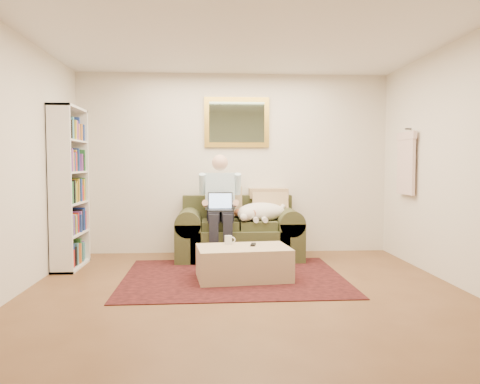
{
  "coord_description": "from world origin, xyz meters",
  "views": [
    {
      "loc": [
        -0.34,
        -4.33,
        1.29
      ],
      "look_at": [
        0.02,
        1.42,
        0.95
      ],
      "focal_mm": 35.0,
      "sensor_mm": 36.0,
      "label": 1
    }
  ],
  "objects": [
    {
      "name": "seated_man",
      "position": [
        -0.22,
        1.88,
        0.71
      ],
      "size": [
        0.56,
        0.8,
        1.42
      ],
      "primitive_type": null,
      "color": "#8CC3D8",
      "rests_on": "sofa"
    },
    {
      "name": "tv_remote",
      "position": [
        0.14,
        0.93,
        0.38
      ],
      "size": [
        0.08,
        0.16,
        0.02
      ],
      "primitive_type": "cube",
      "rotation": [
        0.0,
        0.0,
        -0.2
      ],
      "color": "black",
      "rests_on": "ottoman"
    },
    {
      "name": "bookshelf",
      "position": [
        -2.1,
        1.6,
        1.0
      ],
      "size": [
        0.28,
        0.8,
        2.0
      ],
      "primitive_type": null,
      "color": "white",
      "rests_on": "room_shell"
    },
    {
      "name": "coffee_mug",
      "position": [
        -0.14,
        1.02,
        0.42
      ],
      "size": [
        0.08,
        0.08,
        0.1
      ],
      "primitive_type": "cylinder",
      "color": "white",
      "rests_on": "ottoman"
    },
    {
      "name": "wall_mirror",
      "position": [
        0.04,
        2.47,
        1.9
      ],
      "size": [
        0.94,
        0.04,
        0.72
      ],
      "color": "gold",
      "rests_on": "room_shell"
    },
    {
      "name": "room_shell",
      "position": [
        0.0,
        0.35,
        1.3
      ],
      "size": [
        4.51,
        5.0,
        2.61
      ],
      "color": "brown",
      "rests_on": "ground"
    },
    {
      "name": "sleeping_dog",
      "position": [
        0.34,
        1.95,
        0.65
      ],
      "size": [
        0.7,
        0.44,
        0.26
      ],
      "primitive_type": null,
      "color": "white",
      "rests_on": "sofa"
    },
    {
      "name": "laptop",
      "position": [
        -0.22,
        1.82,
        0.75
      ],
      "size": [
        0.33,
        0.26,
        0.24
      ],
      "color": "black",
      "rests_on": "seated_man"
    },
    {
      "name": "ottoman",
      "position": [
        0.02,
        0.85,
        0.18
      ],
      "size": [
        1.08,
        0.75,
        0.37
      ],
      "primitive_type": "cube",
      "rotation": [
        0.0,
        0.0,
        0.11
      ],
      "color": "tan",
      "rests_on": "room_shell"
    },
    {
      "name": "rug",
      "position": [
        -0.09,
        0.94,
        0.01
      ],
      "size": [
        2.51,
        2.01,
        0.01
      ],
      "primitive_type": "cube",
      "rotation": [
        0.0,
        0.0,
        0.01
      ],
      "color": "black",
      "rests_on": "room_shell"
    },
    {
      "name": "sofa",
      "position": [
        0.04,
        2.04,
        0.29
      ],
      "size": [
        1.69,
        0.86,
        1.02
      ],
      "color": "#444124",
      "rests_on": "room_shell"
    },
    {
      "name": "hanging_shirt",
      "position": [
        2.19,
        1.6,
        1.35
      ],
      "size": [
        0.06,
        0.52,
        0.9
      ],
      "primitive_type": null,
      "color": "beige",
      "rests_on": "room_shell"
    }
  ]
}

